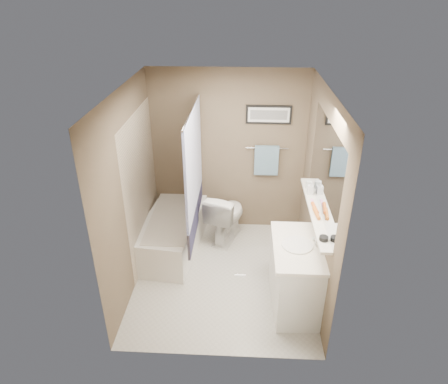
# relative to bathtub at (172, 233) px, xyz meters

# --- Properties ---
(ground) EXTENTS (2.50, 2.50, 0.00)m
(ground) POSITION_rel_bathtub_xyz_m (0.75, -0.58, -0.25)
(ground) COLOR beige
(ground) RESTS_ON ground
(ceiling) EXTENTS (2.20, 2.50, 0.04)m
(ceiling) POSITION_rel_bathtub_xyz_m (0.75, -0.58, 2.13)
(ceiling) COLOR silver
(ceiling) RESTS_ON wall_back
(wall_back) EXTENTS (2.20, 0.04, 2.40)m
(wall_back) POSITION_rel_bathtub_xyz_m (0.75, 0.65, 0.95)
(wall_back) COLOR brown
(wall_back) RESTS_ON ground
(wall_front) EXTENTS (2.20, 0.04, 2.40)m
(wall_front) POSITION_rel_bathtub_xyz_m (0.75, -1.81, 0.95)
(wall_front) COLOR brown
(wall_front) RESTS_ON ground
(wall_left) EXTENTS (0.04, 2.50, 2.40)m
(wall_left) POSITION_rel_bathtub_xyz_m (-0.33, -0.58, 0.95)
(wall_left) COLOR brown
(wall_left) RESTS_ON ground
(wall_right) EXTENTS (0.04, 2.50, 2.40)m
(wall_right) POSITION_rel_bathtub_xyz_m (1.83, -0.58, 0.95)
(wall_right) COLOR brown
(wall_right) RESTS_ON ground
(tile_surround) EXTENTS (0.02, 1.55, 2.00)m
(tile_surround) POSITION_rel_bathtub_xyz_m (-0.34, -0.08, 0.75)
(tile_surround) COLOR #C0AC91
(tile_surround) RESTS_ON wall_left
(curtain_rod) EXTENTS (0.02, 1.55, 0.02)m
(curtain_rod) POSITION_rel_bathtub_xyz_m (0.35, -0.08, 1.80)
(curtain_rod) COLOR silver
(curtain_rod) RESTS_ON wall_left
(curtain_upper) EXTENTS (0.03, 1.45, 1.28)m
(curtain_upper) POSITION_rel_bathtub_xyz_m (0.35, -0.08, 1.15)
(curtain_upper) COLOR white
(curtain_upper) RESTS_ON curtain_rod
(curtain_lower) EXTENTS (0.03, 1.45, 0.36)m
(curtain_lower) POSITION_rel_bathtub_xyz_m (0.35, -0.08, 0.33)
(curtain_lower) COLOR #2A284B
(curtain_lower) RESTS_ON curtain_rod
(mirror) EXTENTS (0.02, 1.60, 1.00)m
(mirror) POSITION_rel_bathtub_xyz_m (1.84, -0.73, 1.37)
(mirror) COLOR silver
(mirror) RESTS_ON wall_right
(shelf) EXTENTS (0.12, 1.60, 0.03)m
(shelf) POSITION_rel_bathtub_xyz_m (1.79, -0.73, 0.85)
(shelf) COLOR silver
(shelf) RESTS_ON wall_right
(towel_bar) EXTENTS (0.60, 0.02, 0.02)m
(towel_bar) POSITION_rel_bathtub_xyz_m (1.30, 0.63, 1.05)
(towel_bar) COLOR silver
(towel_bar) RESTS_ON wall_back
(towel) EXTENTS (0.34, 0.05, 0.44)m
(towel) POSITION_rel_bathtub_xyz_m (1.30, 0.61, 0.87)
(towel) COLOR #8FBAD0
(towel) RESTS_ON towel_bar
(art_frame) EXTENTS (0.62, 0.02, 0.26)m
(art_frame) POSITION_rel_bathtub_xyz_m (1.30, 0.65, 1.53)
(art_frame) COLOR black
(art_frame) RESTS_ON wall_back
(art_mat) EXTENTS (0.56, 0.00, 0.20)m
(art_mat) POSITION_rel_bathtub_xyz_m (1.30, 0.63, 1.53)
(art_mat) COLOR white
(art_mat) RESTS_ON art_frame
(art_image) EXTENTS (0.50, 0.00, 0.13)m
(art_image) POSITION_rel_bathtub_xyz_m (1.30, 0.63, 1.53)
(art_image) COLOR #595959
(art_image) RESTS_ON art_mat
(door) EXTENTS (0.80, 0.02, 2.00)m
(door) POSITION_rel_bathtub_xyz_m (1.30, -1.83, 0.75)
(door) COLOR silver
(door) RESTS_ON wall_front
(door_handle) EXTENTS (0.10, 0.02, 0.02)m
(door_handle) POSITION_rel_bathtub_xyz_m (0.97, -1.77, 0.75)
(door_handle) COLOR silver
(door_handle) RESTS_ON door
(bathtub) EXTENTS (0.87, 1.57, 0.50)m
(bathtub) POSITION_rel_bathtub_xyz_m (0.00, 0.00, 0.00)
(bathtub) COLOR white
(bathtub) RESTS_ON ground
(tub_rim) EXTENTS (0.56, 1.36, 0.02)m
(tub_rim) POSITION_rel_bathtub_xyz_m (-0.00, 0.00, 0.25)
(tub_rim) COLOR beige
(tub_rim) RESTS_ON bathtub
(toilet) EXTENTS (0.65, 0.85, 0.77)m
(toilet) POSITION_rel_bathtub_xyz_m (0.74, 0.28, 0.13)
(toilet) COLOR white
(toilet) RESTS_ON ground
(vanity) EXTENTS (0.54, 0.92, 0.80)m
(vanity) POSITION_rel_bathtub_xyz_m (1.60, -1.05, 0.15)
(vanity) COLOR white
(vanity) RESTS_ON ground
(countertop) EXTENTS (0.54, 0.96, 0.04)m
(countertop) POSITION_rel_bathtub_xyz_m (1.59, -1.05, 0.57)
(countertop) COLOR white
(countertop) RESTS_ON vanity
(sink_basin) EXTENTS (0.34, 0.34, 0.01)m
(sink_basin) POSITION_rel_bathtub_xyz_m (1.58, -1.05, 0.60)
(sink_basin) COLOR white
(sink_basin) RESTS_ON countertop
(faucet_spout) EXTENTS (0.02, 0.02, 0.10)m
(faucet_spout) POSITION_rel_bathtub_xyz_m (1.78, -1.05, 0.64)
(faucet_spout) COLOR silver
(faucet_spout) RESTS_ON countertop
(faucet_knob) EXTENTS (0.05, 0.05, 0.05)m
(faucet_knob) POSITION_rel_bathtub_xyz_m (1.78, -0.95, 0.62)
(faucet_knob) COLOR silver
(faucet_knob) RESTS_ON countertop
(candle_bowl_near) EXTENTS (0.09, 0.09, 0.04)m
(candle_bowl_near) POSITION_rel_bathtub_xyz_m (1.79, -1.33, 0.89)
(candle_bowl_near) COLOR black
(candle_bowl_near) RESTS_ON shelf
(hair_brush_front) EXTENTS (0.06, 0.22, 0.04)m
(hair_brush_front) POSITION_rel_bathtub_xyz_m (1.79, -0.86, 0.89)
(hair_brush_front) COLOR #CB641C
(hair_brush_front) RESTS_ON shelf
(hair_brush_back) EXTENTS (0.06, 0.22, 0.04)m
(hair_brush_back) POSITION_rel_bathtub_xyz_m (1.79, -0.73, 0.89)
(hair_brush_back) COLOR orange
(hair_brush_back) RESTS_ON shelf
(pink_comb) EXTENTS (0.03, 0.16, 0.01)m
(pink_comb) POSITION_rel_bathtub_xyz_m (1.79, -0.58, 0.87)
(pink_comb) COLOR #F495C6
(pink_comb) RESTS_ON shelf
(glass_jar) EXTENTS (0.08, 0.08, 0.10)m
(glass_jar) POSITION_rel_bathtub_xyz_m (1.79, -0.21, 0.92)
(glass_jar) COLOR silver
(glass_jar) RESTS_ON shelf
(soap_bottle) EXTENTS (0.08, 0.08, 0.16)m
(soap_bottle) POSITION_rel_bathtub_xyz_m (1.79, -0.35, 0.94)
(soap_bottle) COLOR #999999
(soap_bottle) RESTS_ON shelf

